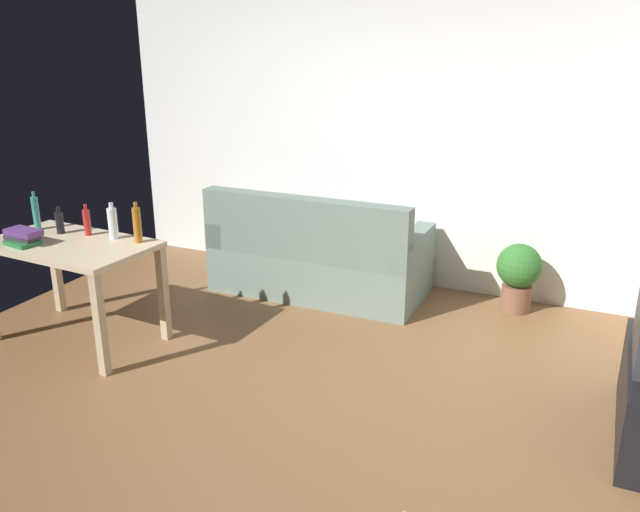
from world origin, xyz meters
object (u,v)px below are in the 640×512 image
(bottle_dark, at_px, (60,222))
(bottle_red, at_px, (87,222))
(desk, at_px, (71,257))
(potted_plant, at_px, (518,273))
(bottle_clear, at_px, (113,223))
(bottle_amber, at_px, (137,225))
(bottle_tall, at_px, (36,213))
(book_stack, at_px, (23,237))
(couch, at_px, (317,259))

(bottle_dark, relative_size, bottle_red, 0.87)
(desk, distance_m, potted_plant, 3.46)
(bottle_clear, distance_m, bottle_amber, 0.22)
(bottle_amber, bearing_deg, potted_plant, 34.75)
(desk, relative_size, bottle_tall, 4.23)
(bottle_red, relative_size, bottle_clear, 0.88)
(bottle_tall, bearing_deg, desk, -18.25)
(bottle_dark, bearing_deg, book_stack, -97.19)
(couch, height_order, bottle_amber, bottle_amber)
(bottle_red, bearing_deg, desk, -90.59)
(couch, xyz_separation_m, desk, (-1.23, -1.57, 0.34))
(bottle_clear, bearing_deg, bottle_amber, -0.09)
(bottle_tall, bearing_deg, book_stack, -58.15)
(bottle_amber, bearing_deg, bottle_red, -178.67)
(desk, distance_m, bottle_amber, 0.55)
(potted_plant, relative_size, bottle_dark, 2.80)
(couch, xyz_separation_m, bottle_clear, (-0.99, -1.37, 0.57))
(bottle_dark, height_order, bottle_clear, bottle_clear)
(potted_plant, relative_size, bottle_tall, 1.94)
(bottle_clear, bearing_deg, bottle_dark, -172.24)
(bottle_amber, height_order, book_stack, bottle_amber)
(potted_plant, bearing_deg, bottle_clear, -147.56)
(bottle_tall, xyz_separation_m, bottle_dark, (0.23, -0.01, -0.04))
(bottle_tall, bearing_deg, potted_plant, 27.56)
(couch, relative_size, bottle_tall, 6.19)
(desk, relative_size, book_stack, 4.70)
(desk, bearing_deg, bottle_tall, 165.34)
(desk, bearing_deg, book_stack, -143.28)
(couch, height_order, bottle_clear, bottle_clear)
(desk, height_order, bottle_clear, bottle_clear)
(bottle_dark, xyz_separation_m, bottle_amber, (0.67, 0.06, 0.04))
(couch, distance_m, bottle_clear, 1.79)
(potted_plant, bearing_deg, desk, -146.79)
(bottle_dark, bearing_deg, desk, -33.47)
(bottle_red, height_order, bottle_clear, bottle_clear)
(bottle_clear, distance_m, book_stack, 0.62)
(desk, relative_size, bottle_amber, 4.23)
(couch, xyz_separation_m, bottle_dark, (-1.44, -1.43, 0.54))
(bottle_dark, bearing_deg, couch, 44.73)
(desk, bearing_deg, couch, 55.59)
(potted_plant, height_order, bottle_tall, bottle_tall)
(potted_plant, bearing_deg, bottle_amber, -145.25)
(bottle_clear, xyz_separation_m, bottle_amber, (0.22, -0.00, 0.01))
(bottle_red, bearing_deg, bottle_amber, 1.33)
(potted_plant, xyz_separation_m, bottle_clear, (-2.65, -1.68, 0.55))
(bottle_red, height_order, bottle_amber, bottle_amber)
(bottle_dark, distance_m, bottle_red, 0.22)
(bottle_dark, relative_size, book_stack, 0.77)
(bottle_amber, bearing_deg, bottle_clear, 179.91)
(bottle_red, bearing_deg, potted_plant, 30.46)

